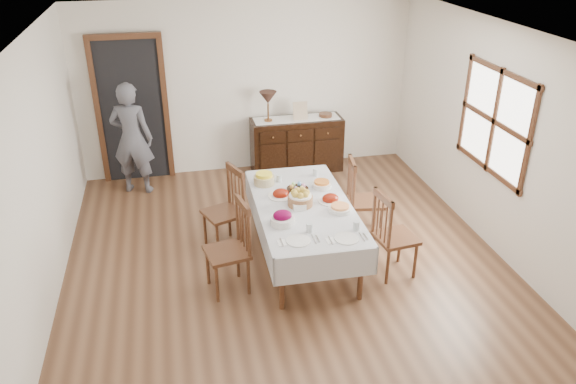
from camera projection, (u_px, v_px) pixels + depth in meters
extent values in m
plane|color=brown|center=(290.00, 270.00, 6.38)|extent=(6.00, 6.00, 0.00)
cube|color=white|center=(290.00, 38.00, 5.22)|extent=(5.00, 6.00, 0.02)
cube|color=white|center=(247.00, 87.00, 8.43)|extent=(5.00, 0.02, 2.60)
cube|color=white|center=(404.00, 375.00, 3.18)|extent=(5.00, 0.02, 2.60)
cube|color=white|center=(33.00, 189.00, 5.33)|extent=(0.02, 6.00, 2.60)
cube|color=white|center=(508.00, 147.00, 6.28)|extent=(0.02, 6.00, 2.60)
cube|color=white|center=(495.00, 121.00, 6.45)|extent=(0.02, 1.30, 1.10)
cube|color=#4F2D1A|center=(494.00, 121.00, 6.45)|extent=(0.03, 1.46, 1.26)
cube|color=black|center=(133.00, 112.00, 8.18)|extent=(0.90, 0.06, 2.10)
cube|color=#4F2D1A|center=(133.00, 112.00, 8.16)|extent=(1.04, 0.08, 2.18)
cube|color=silver|center=(303.00, 206.00, 6.31)|extent=(1.05, 2.05, 0.04)
cylinder|color=#4F2D1A|center=(282.00, 282.00, 5.63)|extent=(0.06, 0.06, 0.65)
cylinder|color=#4F2D1A|center=(361.00, 273.00, 5.78)|extent=(0.06, 0.06, 0.65)
cylinder|color=#4F2D1A|center=(256.00, 203.00, 7.17)|extent=(0.06, 0.06, 0.65)
cylinder|color=#4F2D1A|center=(319.00, 197.00, 7.32)|extent=(0.06, 0.06, 0.65)
cube|color=silver|center=(258.00, 221.00, 6.28)|extent=(0.06, 2.07, 0.31)
cube|color=silver|center=(347.00, 212.00, 6.46)|extent=(0.06, 2.07, 0.31)
cube|color=silver|center=(326.00, 267.00, 5.47)|extent=(1.06, 0.04, 0.31)
cube|color=silver|center=(286.00, 179.00, 7.27)|extent=(1.06, 0.04, 0.31)
cube|color=#4F2D1A|center=(227.00, 253.00, 5.88)|extent=(0.50, 0.50, 0.04)
cylinder|color=#4F2D1A|center=(208.00, 267.00, 6.07)|extent=(0.04, 0.04, 0.44)
cylinder|color=#4F2D1A|center=(217.00, 284.00, 5.78)|extent=(0.04, 0.04, 0.44)
cylinder|color=#4F2D1A|center=(238.00, 260.00, 6.19)|extent=(0.04, 0.04, 0.44)
cylinder|color=#4F2D1A|center=(249.00, 276.00, 5.90)|extent=(0.04, 0.04, 0.44)
cylinder|color=#4F2D1A|center=(238.00, 218.00, 5.97)|extent=(0.04, 0.04, 0.57)
cylinder|color=#4F2D1A|center=(249.00, 234.00, 5.67)|extent=(0.04, 0.04, 0.57)
cube|color=#4F2D1A|center=(242.00, 205.00, 5.71)|extent=(0.12, 0.41, 0.08)
cylinder|color=#4F2D1A|center=(240.00, 223.00, 5.90)|extent=(0.02, 0.02, 0.47)
cylinder|color=#4F2D1A|center=(243.00, 227.00, 5.83)|extent=(0.02, 0.02, 0.47)
cylinder|color=#4F2D1A|center=(246.00, 231.00, 5.75)|extent=(0.02, 0.02, 0.47)
cube|color=#4F2D1A|center=(223.00, 213.00, 6.67)|extent=(0.54, 0.54, 0.04)
cylinder|color=#4F2D1A|center=(205.00, 228.00, 6.81)|extent=(0.04, 0.04, 0.43)
cylinder|color=#4F2D1A|center=(218.00, 240.00, 6.56)|extent=(0.04, 0.04, 0.43)
cylinder|color=#4F2D1A|center=(230.00, 221.00, 6.98)|extent=(0.04, 0.04, 0.43)
cylinder|color=#4F2D1A|center=(243.00, 232.00, 6.73)|extent=(0.04, 0.04, 0.43)
cylinder|color=#4F2D1A|center=(229.00, 183.00, 6.77)|extent=(0.04, 0.04, 0.55)
cylinder|color=#4F2D1A|center=(243.00, 194.00, 6.50)|extent=(0.04, 0.04, 0.55)
cube|color=#4F2D1A|center=(235.00, 170.00, 6.53)|extent=(0.18, 0.38, 0.08)
cylinder|color=#4F2D1A|center=(232.00, 187.00, 6.71)|extent=(0.02, 0.02, 0.46)
cylinder|color=#4F2D1A|center=(236.00, 190.00, 6.64)|extent=(0.02, 0.02, 0.46)
cylinder|color=#4F2D1A|center=(239.00, 193.00, 6.58)|extent=(0.02, 0.02, 0.46)
cube|color=#4F2D1A|center=(396.00, 238.00, 6.15)|extent=(0.47, 0.47, 0.04)
cylinder|color=#4F2D1A|center=(415.00, 261.00, 6.17)|extent=(0.04, 0.04, 0.43)
cylinder|color=#4F2D1A|center=(400.00, 246.00, 6.46)|extent=(0.04, 0.04, 0.43)
cylinder|color=#4F2D1A|center=(388.00, 267.00, 6.06)|extent=(0.04, 0.04, 0.43)
cylinder|color=#4F2D1A|center=(373.00, 251.00, 6.35)|extent=(0.04, 0.04, 0.43)
cylinder|color=#4F2D1A|center=(390.00, 226.00, 5.82)|extent=(0.04, 0.04, 0.56)
cylinder|color=#4F2D1A|center=(374.00, 211.00, 6.12)|extent=(0.04, 0.04, 0.56)
cube|color=#4F2D1A|center=(384.00, 198.00, 5.86)|extent=(0.09, 0.40, 0.08)
cylinder|color=#4F2D1A|center=(386.00, 224.00, 5.90)|extent=(0.02, 0.02, 0.46)
cylinder|color=#4F2D1A|center=(382.00, 220.00, 5.98)|extent=(0.02, 0.02, 0.46)
cylinder|color=#4F2D1A|center=(378.00, 216.00, 6.06)|extent=(0.02, 0.02, 0.46)
cube|color=#4F2D1A|center=(366.00, 202.00, 6.92)|extent=(0.48, 0.48, 0.04)
cylinder|color=#4F2D1A|center=(381.00, 225.00, 6.89)|extent=(0.04, 0.04, 0.43)
cylinder|color=#4F2D1A|center=(375.00, 211.00, 7.19)|extent=(0.04, 0.04, 0.43)
cylinder|color=#4F2D1A|center=(353.00, 226.00, 6.87)|extent=(0.04, 0.04, 0.43)
cylinder|color=#4F2D1A|center=(349.00, 212.00, 7.17)|extent=(0.04, 0.04, 0.43)
cylinder|color=#4F2D1A|center=(354.00, 188.00, 6.63)|extent=(0.04, 0.04, 0.56)
cylinder|color=#4F2D1A|center=(349.00, 175.00, 6.95)|extent=(0.04, 0.04, 0.56)
cube|color=#4F2D1A|center=(352.00, 163.00, 6.68)|extent=(0.10, 0.40, 0.08)
cylinder|color=#4F2D1A|center=(353.00, 186.00, 6.72)|extent=(0.02, 0.02, 0.46)
cylinder|color=#4F2D1A|center=(351.00, 183.00, 6.80)|extent=(0.02, 0.02, 0.46)
cylinder|color=#4F2D1A|center=(350.00, 180.00, 6.88)|extent=(0.02, 0.02, 0.46)
cube|color=black|center=(297.00, 145.00, 8.71)|extent=(1.40, 0.47, 0.84)
cube|color=black|center=(273.00, 137.00, 8.31)|extent=(0.39, 0.02, 0.17)
sphere|color=brown|center=(273.00, 138.00, 8.29)|extent=(0.03, 0.03, 0.03)
cube|color=black|center=(300.00, 135.00, 8.39)|extent=(0.39, 0.02, 0.17)
sphere|color=brown|center=(301.00, 135.00, 8.37)|extent=(0.03, 0.03, 0.03)
cube|color=black|center=(327.00, 133.00, 8.47)|extent=(0.39, 0.02, 0.17)
sphere|color=brown|center=(328.00, 133.00, 8.45)|extent=(0.03, 0.03, 0.03)
imported|color=#585863|center=(131.00, 135.00, 7.85)|extent=(0.62, 0.48, 1.73)
cylinder|color=brown|center=(300.00, 201.00, 6.26)|extent=(0.28, 0.28, 0.11)
cylinder|color=white|center=(300.00, 195.00, 6.23)|extent=(0.25, 0.25, 0.02)
sphere|color=gold|center=(306.00, 192.00, 6.23)|extent=(0.08, 0.08, 0.08)
sphere|color=gold|center=(303.00, 191.00, 6.28)|extent=(0.08, 0.08, 0.08)
sphere|color=gold|center=(298.00, 190.00, 6.28)|extent=(0.08, 0.08, 0.08)
sphere|color=gold|center=(294.00, 192.00, 6.24)|extent=(0.08, 0.08, 0.08)
sphere|color=gold|center=(295.00, 195.00, 6.18)|extent=(0.08, 0.08, 0.08)
sphere|color=gold|center=(300.00, 196.00, 6.16)|extent=(0.08, 0.08, 0.08)
sphere|color=gold|center=(305.00, 195.00, 6.18)|extent=(0.08, 0.08, 0.08)
cylinder|color=black|center=(298.00, 190.00, 6.57)|extent=(0.26, 0.26, 0.05)
ellipsoid|color=pink|center=(303.00, 186.00, 6.56)|extent=(0.05, 0.05, 0.06)
ellipsoid|color=#6DB5FF|center=(299.00, 184.00, 6.61)|extent=(0.05, 0.05, 0.06)
ellipsoid|color=#B5F186|center=(293.00, 184.00, 6.60)|extent=(0.05, 0.05, 0.06)
ellipsoid|color=#E9B34B|center=(292.00, 187.00, 6.54)|extent=(0.05, 0.05, 0.06)
ellipsoid|color=#A780C4|center=(296.00, 189.00, 6.49)|extent=(0.05, 0.05, 0.06)
ellipsoid|color=#F3E76D|center=(302.00, 188.00, 6.50)|extent=(0.05, 0.05, 0.06)
cylinder|color=white|center=(281.00, 196.00, 6.48)|extent=(0.30, 0.30, 0.01)
ellipsoid|color=maroon|center=(281.00, 194.00, 6.46)|extent=(0.19, 0.16, 0.11)
cylinder|color=white|center=(330.00, 201.00, 6.36)|extent=(0.28, 0.28, 0.01)
ellipsoid|color=maroon|center=(330.00, 199.00, 6.35)|extent=(0.19, 0.16, 0.11)
cylinder|color=white|center=(282.00, 220.00, 5.89)|extent=(0.26, 0.26, 0.08)
ellipsoid|color=#630031|center=(282.00, 215.00, 5.87)|extent=(0.20, 0.17, 0.11)
cylinder|color=white|center=(322.00, 185.00, 6.68)|extent=(0.23, 0.23, 0.06)
cylinder|color=orange|center=(322.00, 182.00, 6.66)|extent=(0.18, 0.18, 0.03)
cylinder|color=tan|center=(264.00, 180.00, 6.76)|extent=(0.25, 0.25, 0.10)
cylinder|color=yellow|center=(264.00, 175.00, 6.72)|extent=(0.20, 0.20, 0.04)
cylinder|color=white|center=(340.00, 209.00, 6.15)|extent=(0.25, 0.25, 0.05)
cylinder|color=#ED9251|center=(340.00, 206.00, 6.14)|extent=(0.20, 0.20, 0.02)
cube|color=white|center=(299.00, 207.00, 6.17)|extent=(0.14, 0.09, 0.07)
cylinder|color=white|center=(298.00, 241.00, 5.59)|extent=(0.25, 0.25, 0.01)
cube|color=white|center=(282.00, 243.00, 5.56)|extent=(0.08, 0.12, 0.01)
cube|color=#B9B8BD|center=(282.00, 242.00, 5.56)|extent=(0.02, 0.16, 0.01)
cube|color=#B9B8BD|center=(314.00, 239.00, 5.62)|extent=(0.02, 0.18, 0.01)
cube|color=#B9B8BD|center=(318.00, 239.00, 5.63)|extent=(0.02, 0.14, 0.01)
cylinder|color=silver|center=(309.00, 228.00, 5.73)|extent=(0.07, 0.07, 0.10)
cylinder|color=white|center=(347.00, 238.00, 5.63)|extent=(0.25, 0.25, 0.01)
cube|color=white|center=(330.00, 241.00, 5.60)|extent=(0.08, 0.12, 0.01)
cube|color=#B9B8BD|center=(330.00, 240.00, 5.60)|extent=(0.02, 0.16, 0.01)
cube|color=#B9B8BD|center=(362.00, 237.00, 5.66)|extent=(0.02, 0.18, 0.01)
cube|color=#B9B8BD|center=(366.00, 237.00, 5.67)|extent=(0.02, 0.14, 0.01)
cylinder|color=silver|center=(356.00, 226.00, 5.77)|extent=(0.07, 0.07, 0.10)
cylinder|color=silver|center=(279.00, 178.00, 6.82)|extent=(0.06, 0.06, 0.09)
cylinder|color=silver|center=(316.00, 172.00, 6.97)|extent=(0.07, 0.07, 0.10)
cube|color=white|center=(296.00, 119.00, 8.53)|extent=(1.30, 0.35, 0.01)
cylinder|color=brown|center=(268.00, 120.00, 8.42)|extent=(0.12, 0.12, 0.03)
cylinder|color=brown|center=(268.00, 112.00, 8.36)|extent=(0.02, 0.02, 0.25)
cone|color=#3E261E|center=(268.00, 98.00, 8.26)|extent=(0.26, 0.26, 0.18)
cube|color=tan|center=(300.00, 111.00, 8.43)|extent=(0.22, 0.08, 0.28)
cylinder|color=#4F2D1A|center=(325.00, 115.00, 8.59)|extent=(0.20, 0.20, 0.06)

